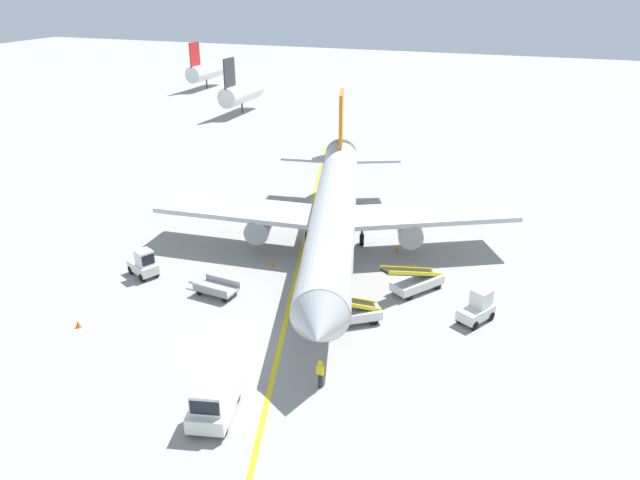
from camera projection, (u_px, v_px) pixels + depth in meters
ground_plane at (231, 346)px, 35.37m from camera, size 300.00×300.00×0.00m
taxi_line_yellow at (288, 310)px, 39.16m from camera, size 22.87×76.83×0.01m
airliner at (334, 211)px, 45.97m from camera, size 27.78×34.67×10.10m
pushback_tug at (213, 402)px, 29.15m from camera, size 2.70×3.95×2.20m
baggage_tug_near_wing at (478, 308)px, 37.56m from camera, size 2.32×2.73×2.10m
baggage_tug_by_cargo_door at (144, 264)px, 43.20m from camera, size 2.73×2.23×2.10m
belt_loader_forward_hold at (416, 281)px, 41.17m from camera, size 3.89×4.82×2.59m
belt_loader_aft_hold at (348, 312)px, 37.40m from camera, size 4.83×3.86×2.59m
baggage_cart_loaded at (216, 289)px, 40.80m from camera, size 3.82×1.86×0.94m
ground_crew_marshaller at (320, 373)px, 31.44m from camera, size 0.36×0.24×1.70m
safety_cone_nose_left at (398, 249)px, 47.36m from camera, size 0.36×0.36×0.44m
safety_cone_nose_right at (272, 263)px, 44.98m from camera, size 0.36×0.36×0.44m
safety_cone_wingtip_left at (78, 324)px, 37.13m from camera, size 0.36×0.36×0.44m
safety_cone_wingtip_right at (415, 266)px, 44.61m from camera, size 0.36×0.36×0.44m
distant_aircraft_far_left at (205, 71)px, 114.43m from camera, size 3.00×10.10×8.80m
distant_aircraft_mid_left at (241, 92)px, 93.54m from camera, size 3.00×10.10×8.80m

